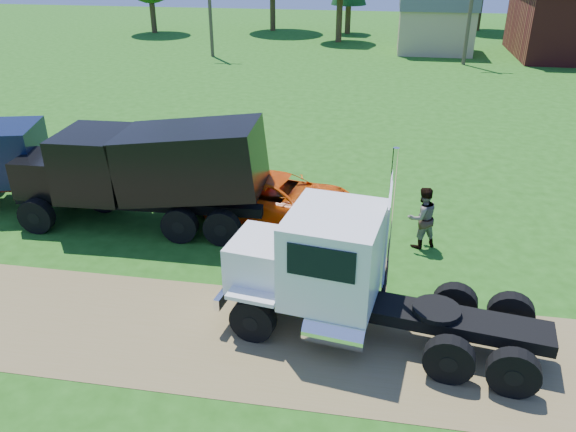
% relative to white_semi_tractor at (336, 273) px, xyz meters
% --- Properties ---
extents(ground, '(140.00, 140.00, 0.00)m').
position_rel_white_semi_tractor_xyz_m(ground, '(0.71, -0.78, -1.58)').
color(ground, '#1E5011').
rests_on(ground, ground).
extents(dirt_track, '(120.00, 4.20, 0.01)m').
position_rel_white_semi_tractor_xyz_m(dirt_track, '(0.71, -0.78, -1.57)').
color(dirt_track, olive).
rests_on(dirt_track, ground).
extents(white_semi_tractor, '(7.82, 3.56, 4.62)m').
position_rel_white_semi_tractor_xyz_m(white_semi_tractor, '(0.00, 0.00, 0.00)').
color(white_semi_tractor, black).
rests_on(white_semi_tractor, ground).
extents(black_dump_truck, '(8.44, 2.82, 3.63)m').
position_rel_white_semi_tractor_xyz_m(black_dump_truck, '(-6.58, 4.64, 0.42)').
color(black_dump_truck, black).
rests_on(black_dump_truck, ground).
extents(navy_truck, '(6.83, 3.86, 2.91)m').
position_rel_white_semi_tractor_xyz_m(navy_truck, '(-11.40, 5.58, -0.09)').
color(navy_truck, maroon).
rests_on(navy_truck, ground).
extents(orange_pickup, '(5.86, 3.44, 1.53)m').
position_rel_white_semi_tractor_xyz_m(orange_pickup, '(-2.40, 5.73, -0.81)').
color(orange_pickup, '#EB540B').
rests_on(orange_pickup, ground).
extents(spectator_b, '(1.20, 1.11, 1.99)m').
position_rel_white_semi_tractor_xyz_m(spectator_b, '(2.24, 4.56, -0.58)').
color(spectator_b, '#999999').
rests_on(spectator_b, ground).
extents(tan_shed, '(6.20, 5.40, 4.70)m').
position_rel_white_semi_tractor_xyz_m(tan_shed, '(4.71, 39.22, 0.84)').
color(tan_shed, tan).
rests_on(tan_shed, ground).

